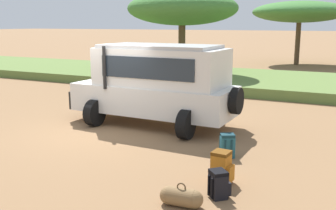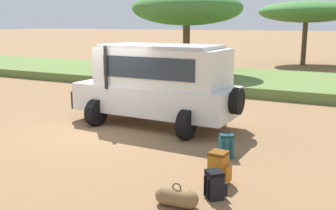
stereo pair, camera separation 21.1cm
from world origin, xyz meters
name	(u,v)px [view 2 (the right image)]	position (x,y,z in m)	size (l,w,h in m)	color
ground_plane	(106,131)	(0.00, 0.00, 0.00)	(320.00, 320.00, 0.00)	olive
grass_bank	(225,79)	(0.00, 10.27, 0.22)	(120.00, 7.00, 0.44)	#5B7538
safari_vehicle	(158,83)	(1.03, 1.31, 1.29)	(5.37, 2.79, 2.44)	silver
backpack_beside_front_wheel	(226,146)	(3.87, -0.60, 0.27)	(0.41, 0.43, 0.56)	#235B6B
backpack_cluster_center	(219,168)	(4.24, -2.10, 0.31)	(0.44, 0.37, 0.64)	#B26619
backpack_near_rear_wheel	(215,185)	(4.40, -2.76, 0.25)	(0.44, 0.44, 0.51)	black
duffel_bag_low_black_case	(177,197)	(3.95, -3.37, 0.16)	(0.77, 0.36, 0.42)	brown
acacia_tree_far_left	(187,9)	(-2.11, 10.08, 3.79)	(5.86, 5.15, 4.68)	brown
acacia_tree_left_mid	(306,12)	(2.12, 21.61, 3.85)	(6.83, 6.25, 4.64)	brown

